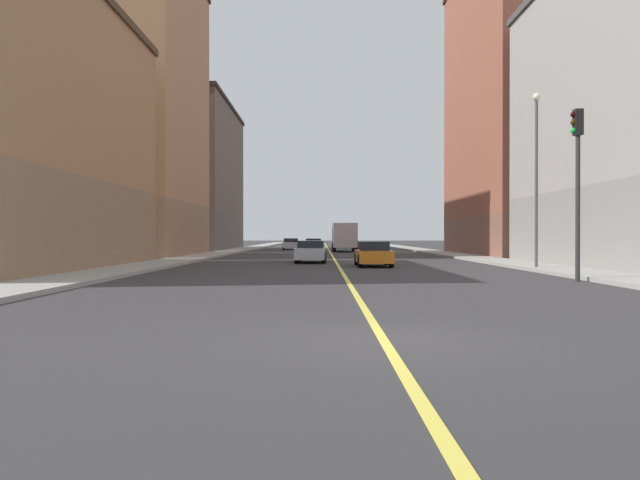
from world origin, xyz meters
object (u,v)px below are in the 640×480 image
at_px(building_right_corner, 2,129).
at_px(box_truck, 344,236).
at_px(traffic_light_left_near, 577,170).
at_px(car_white, 290,244).
at_px(building_right_distant, 192,177).
at_px(building_left_mid, 522,106).
at_px(car_silver, 310,252).
at_px(car_orange, 373,254).
at_px(building_right_midblock, 134,108).
at_px(car_red, 313,245).
at_px(street_lamp_left_near, 536,163).

height_order(building_right_corner, box_truck, building_right_corner).
bearing_deg(traffic_light_left_near, car_white, 103.45).
distance_m(building_right_corner, building_right_distant, 43.40).
bearing_deg(building_left_mid, traffic_light_left_near, -103.94).
height_order(building_right_distant, car_silver, building_right_distant).
xyz_separation_m(building_right_corner, car_orange, (17.13, 4.13, -5.81)).
xyz_separation_m(building_right_corner, car_white, (11.04, 44.33, -5.81)).
xyz_separation_m(building_left_mid, car_orange, (-13.54, -18.67, -11.43)).
xyz_separation_m(building_left_mid, box_truck, (-13.88, 12.20, -10.54)).
relative_size(car_orange, box_truck, 0.55).
relative_size(traffic_light_left_near, car_silver, 1.30).
bearing_deg(car_orange, building_right_distant, 113.58).
distance_m(building_right_midblock, car_orange, 26.18).
bearing_deg(car_red, box_truck, -55.19).
bearing_deg(building_left_mid, box_truck, 138.69).
xyz_separation_m(building_left_mid, car_white, (-19.63, 21.54, -11.43)).
relative_size(traffic_light_left_near, car_white, 1.34).
bearing_deg(car_silver, building_right_corner, -147.26).
xyz_separation_m(street_lamp_left_near, car_white, (-13.27, 43.96, -4.28)).
bearing_deg(box_truck, car_red, 124.81).
relative_size(building_right_corner, car_orange, 4.77).
relative_size(building_right_corner, box_truck, 2.62).
bearing_deg(car_white, car_orange, -81.39).
xyz_separation_m(car_red, box_truck, (3.13, -4.50, 0.90)).
bearing_deg(building_right_midblock, building_left_mid, 3.86).
distance_m(car_red, car_white, 5.49).
distance_m(building_left_mid, building_right_midblock, 30.74).
bearing_deg(car_red, street_lamp_left_near, -74.76).
relative_size(traffic_light_left_near, box_truck, 0.78).
height_order(building_left_mid, building_right_corner, building_left_mid).
bearing_deg(building_left_mid, car_orange, -125.96).
relative_size(building_right_distant, car_silver, 5.00).
xyz_separation_m(car_silver, car_red, (-0.18, 30.60, -0.02)).
bearing_deg(building_right_midblock, car_silver, -40.53).
distance_m(building_right_midblock, car_silver, 21.15).
bearing_deg(traffic_light_left_near, building_right_distant, 114.86).
distance_m(building_right_corner, building_right_midblock, 21.31).
distance_m(building_left_mid, car_orange, 25.74).
bearing_deg(building_left_mid, building_right_distant, 146.15).
bearing_deg(building_right_corner, car_orange, 13.54).
bearing_deg(box_truck, street_lamp_left_near, -77.73).
height_order(building_left_mid, car_silver, building_left_mid).
relative_size(building_left_mid, car_orange, 5.72).
height_order(traffic_light_left_near, car_white, traffic_light_left_near).
relative_size(traffic_light_left_near, street_lamp_left_near, 0.75).
height_order(street_lamp_left_near, car_orange, street_lamp_left_near).
bearing_deg(car_orange, car_red, 95.61).
height_order(building_left_mid, car_orange, building_left_mid).
xyz_separation_m(building_right_distant, car_white, (11.04, 0.96, -7.49)).
bearing_deg(box_truck, building_right_distant, 153.49).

